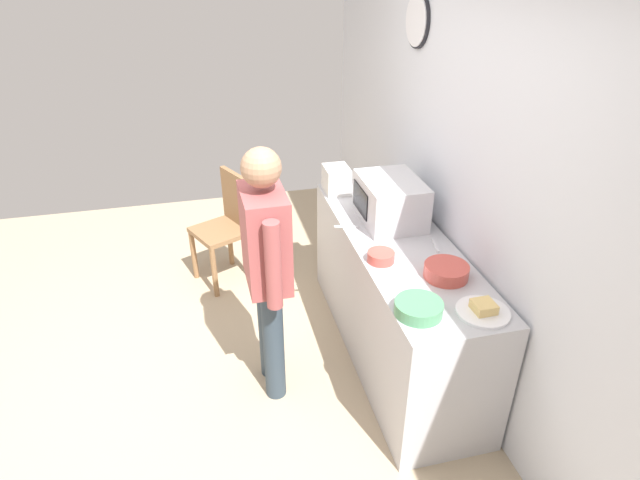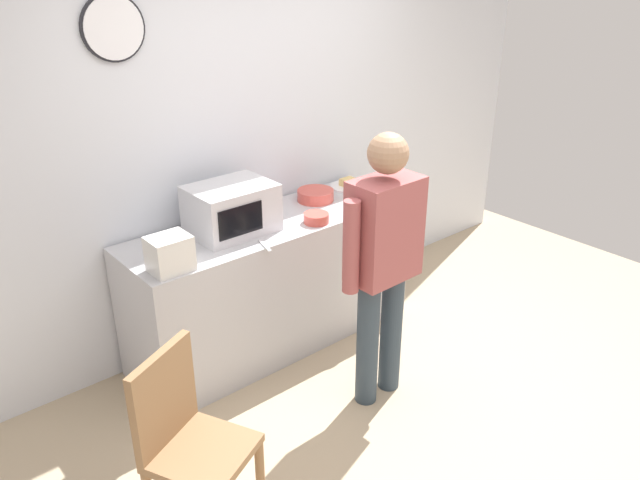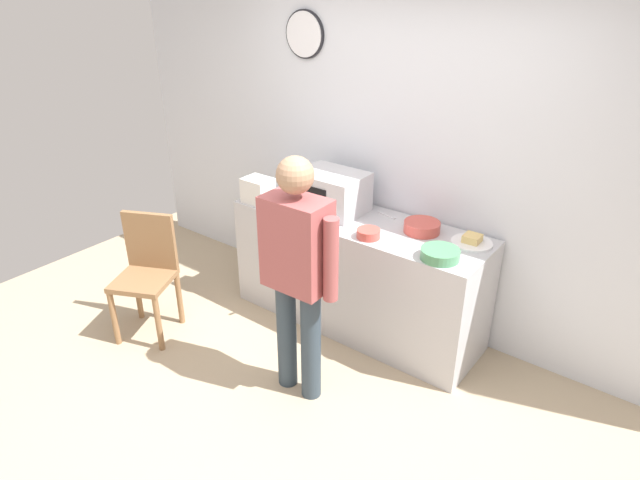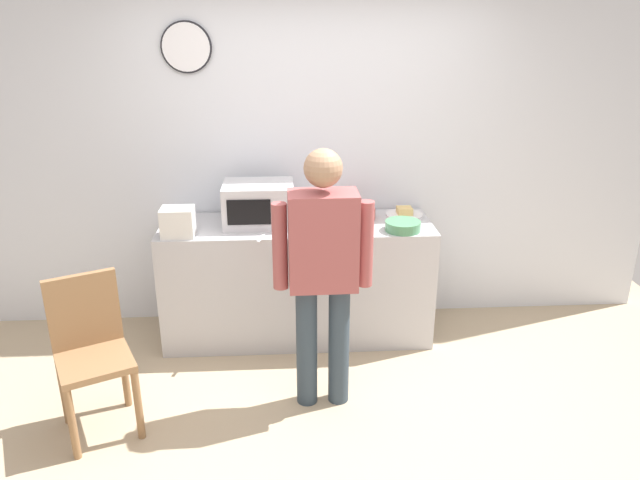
% 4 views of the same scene
% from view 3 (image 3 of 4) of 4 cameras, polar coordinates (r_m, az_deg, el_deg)
% --- Properties ---
extents(ground_plane, '(6.00, 6.00, 0.00)m').
position_cam_3_polar(ground_plane, '(3.72, -5.72, -17.55)').
color(ground_plane, tan).
extents(back_wall, '(5.40, 0.13, 2.60)m').
position_cam_3_polar(back_wall, '(4.18, 8.53, 8.42)').
color(back_wall, silver).
rests_on(back_wall, ground_plane).
extents(kitchen_counter, '(1.97, 0.62, 0.90)m').
position_cam_3_polar(kitchen_counter, '(4.29, 3.82, -3.40)').
color(kitchen_counter, '#B7B7BC').
rests_on(kitchen_counter, ground_plane).
extents(microwave, '(0.50, 0.39, 0.30)m').
position_cam_3_polar(microwave, '(4.18, 1.17, 4.98)').
color(microwave, silver).
rests_on(microwave, kitchen_counter).
extents(sandwich_plate, '(0.28, 0.28, 0.07)m').
position_cam_3_polar(sandwich_plate, '(3.86, 15.33, -0.12)').
color(sandwich_plate, white).
rests_on(sandwich_plate, kitchen_counter).
extents(salad_bowl, '(0.25, 0.25, 0.08)m').
position_cam_3_polar(salad_bowl, '(3.94, 10.42, 1.33)').
color(salad_bowl, '#C64C42').
rests_on(salad_bowl, kitchen_counter).
extents(cereal_bowl, '(0.16, 0.16, 0.06)m').
position_cam_3_polar(cereal_bowl, '(3.81, 4.99, 0.67)').
color(cereal_bowl, '#C64C42').
rests_on(cereal_bowl, kitchen_counter).
extents(mixing_bowl, '(0.25, 0.25, 0.07)m').
position_cam_3_polar(mixing_bowl, '(3.60, 12.23, -1.42)').
color(mixing_bowl, '#4C8E60').
rests_on(mixing_bowl, kitchen_counter).
extents(toaster, '(0.22, 0.18, 0.20)m').
position_cam_3_polar(toaster, '(4.37, -6.38, 5.06)').
color(toaster, silver).
rests_on(toaster, kitchen_counter).
extents(fork_utensil, '(0.06, 0.17, 0.01)m').
position_cam_3_polar(fork_utensil, '(4.01, -1.15, 1.69)').
color(fork_utensil, silver).
rests_on(fork_utensil, kitchen_counter).
extents(spoon_utensil, '(0.17, 0.06, 0.01)m').
position_cam_3_polar(spoon_utensil, '(4.17, 6.85, 2.56)').
color(spoon_utensil, silver).
rests_on(spoon_utensil, kitchen_counter).
extents(person_standing, '(0.59, 0.25, 1.64)m').
position_cam_3_polar(person_standing, '(3.35, -2.37, -2.56)').
color(person_standing, '#2F3D49').
rests_on(person_standing, ground_plane).
extents(wooden_chair, '(0.53, 0.53, 0.94)m').
position_cam_3_polar(wooden_chair, '(4.37, -17.34, -2.88)').
color(wooden_chair, olive).
rests_on(wooden_chair, ground_plane).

